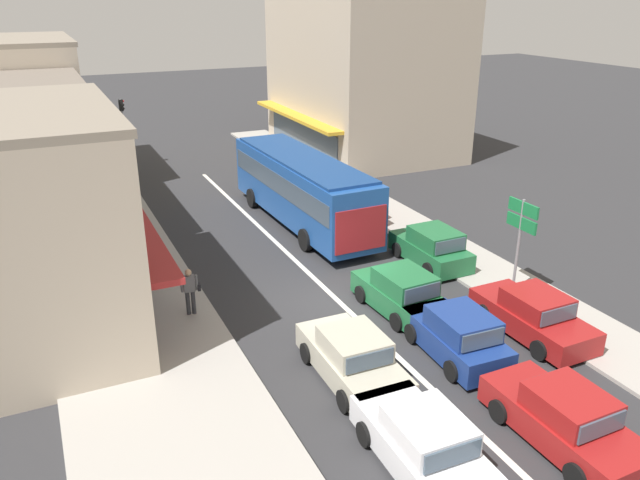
% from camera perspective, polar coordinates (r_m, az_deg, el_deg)
% --- Properties ---
extents(ground_plane, '(140.00, 140.00, 0.00)m').
position_cam_1_polar(ground_plane, '(22.14, 1.70, -5.61)').
color(ground_plane, '#2D2D30').
extents(lane_centre_line, '(0.20, 28.00, 0.01)m').
position_cam_1_polar(lane_centre_line, '(25.42, -2.33, -1.83)').
color(lane_centre_line, silver).
rests_on(lane_centre_line, ground).
extents(sidewalk_left, '(5.20, 44.00, 0.14)m').
position_cam_1_polar(sidewalk_left, '(25.70, -18.26, -2.55)').
color(sidewalk_left, '#A39E96').
rests_on(sidewalk_left, ground).
extents(kerb_right, '(2.80, 44.00, 0.12)m').
position_cam_1_polar(kerb_right, '(29.73, 7.24, 1.72)').
color(kerb_right, '#A39E96').
rests_on(kerb_right, ground).
extents(shopfront_corner_near, '(8.15, 8.91, 7.10)m').
position_cam_1_polar(shopfront_corner_near, '(20.99, -27.10, 0.86)').
color(shopfront_corner_near, '#B2A38E').
rests_on(shopfront_corner_near, ground).
extents(shopfront_mid_block, '(8.12, 8.65, 6.75)m').
position_cam_1_polar(shopfront_mid_block, '(29.72, -26.91, 6.19)').
color(shopfront_mid_block, gray).
rests_on(shopfront_mid_block, ground).
extents(shopfront_far_end, '(8.86, 9.43, 7.90)m').
position_cam_1_polar(shopfront_far_end, '(38.61, -27.00, 10.20)').
color(shopfront_far_end, '#B2A38E').
rests_on(shopfront_far_end, ground).
extents(building_right_far, '(9.83, 12.86, 10.12)m').
position_cam_1_polar(building_right_far, '(42.57, 3.95, 14.86)').
color(building_right_far, '#B2A38E').
rests_on(building_right_far, ground).
extents(city_bus, '(2.94, 10.92, 3.23)m').
position_cam_1_polar(city_bus, '(28.72, -1.64, 5.00)').
color(city_bus, '#1E4C99').
rests_on(city_bus, ground).
extents(hatchback_adjacent_lane_trail, '(1.94, 3.77, 1.54)m').
position_cam_1_polar(hatchback_adjacent_lane_trail, '(19.11, 12.41, -8.53)').
color(hatchback_adjacent_lane_trail, navy).
rests_on(hatchback_adjacent_lane_trail, ground).
extents(sedan_queue_far_back, '(1.95, 4.23, 1.47)m').
position_cam_1_polar(sedan_queue_far_back, '(17.73, 2.99, -10.76)').
color(sedan_queue_far_back, '#B7B29E').
rests_on(sedan_queue_far_back, ground).
extents(hatchback_behind_bus_near, '(1.96, 3.78, 1.54)m').
position_cam_1_polar(hatchback_behind_bus_near, '(21.32, 7.36, -4.80)').
color(hatchback_behind_bus_near, '#1E6638').
rests_on(hatchback_behind_bus_near, ground).
extents(sedan_queue_gap_filler, '(1.93, 4.22, 1.47)m').
position_cam_1_polar(sedan_queue_gap_filler, '(16.59, 21.47, -15.06)').
color(sedan_queue_gap_filler, maroon).
rests_on(sedan_queue_gap_filler, ground).
extents(sedan_behind_bus_mid, '(1.97, 4.24, 1.47)m').
position_cam_1_polar(sedan_behind_bus_mid, '(14.99, 9.61, -18.08)').
color(sedan_behind_bus_mid, silver).
rests_on(sedan_behind_bus_mid, ground).
extents(parked_sedan_kerb_front, '(1.94, 4.22, 1.47)m').
position_cam_1_polar(parked_sedan_kerb_front, '(20.95, 18.89, -6.55)').
color(parked_sedan_kerb_front, maroon).
rests_on(parked_sedan_kerb_front, ground).
extents(parked_hatchback_kerb_second, '(1.84, 3.71, 1.54)m').
position_cam_1_polar(parked_hatchback_kerb_second, '(25.14, 10.16, -0.70)').
color(parked_hatchback_kerb_second, '#1E6638').
rests_on(parked_hatchback_kerb_second, ground).
extents(parked_hatchback_kerb_third, '(1.82, 3.70, 1.54)m').
position_cam_1_polar(parked_hatchback_kerb_third, '(29.70, 3.17, 3.17)').
color(parked_hatchback_kerb_third, maroon).
rests_on(parked_hatchback_kerb_third, ground).
extents(traffic_light_downstreet, '(0.33, 0.24, 4.20)m').
position_cam_1_polar(traffic_light_downstreet, '(39.96, -17.56, 10.26)').
color(traffic_light_downstreet, gray).
rests_on(traffic_light_downstreet, ground).
extents(directional_road_sign, '(0.10, 1.40, 3.60)m').
position_cam_1_polar(directional_road_sign, '(22.61, 17.92, 1.37)').
color(directional_road_sign, gray).
rests_on(directional_road_sign, ground).
extents(pedestrian_with_handbag_near, '(0.66, 0.26, 1.63)m').
position_cam_1_polar(pedestrian_with_handbag_near, '(21.06, -11.80, -4.38)').
color(pedestrian_with_handbag_near, '#333338').
rests_on(pedestrian_with_handbag_near, sidewalk_left).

